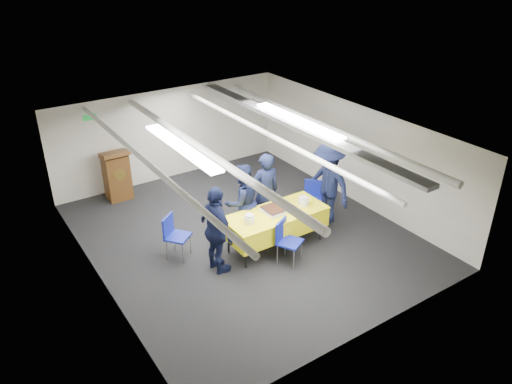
# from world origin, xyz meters

# --- Properties ---
(ground) EXTENTS (7.00, 7.00, 0.00)m
(ground) POSITION_xyz_m (0.00, 0.00, 0.00)
(ground) COLOR black
(ground) RESTS_ON ground
(room_shell) EXTENTS (6.00, 7.00, 2.30)m
(room_shell) POSITION_xyz_m (0.09, 0.41, 1.81)
(room_shell) COLOR beige
(room_shell) RESTS_ON ground
(serving_table) EXTENTS (2.06, 0.87, 0.77)m
(serving_table) POSITION_xyz_m (0.30, -0.69, 0.56)
(serving_table) COLOR black
(serving_table) RESTS_ON ground
(sheet_cake) EXTENTS (0.56, 0.44, 0.10)m
(sheet_cake) POSITION_xyz_m (0.34, -0.65, 0.82)
(sheet_cake) COLOR white
(sheet_cake) RESTS_ON serving_table
(plate_stack_left) EXTENTS (0.20, 0.20, 0.18)m
(plate_stack_left) POSITION_xyz_m (-0.36, -0.74, 0.85)
(plate_stack_left) COLOR white
(plate_stack_left) RESTS_ON serving_table
(plate_stack_right) EXTENTS (0.22, 0.22, 0.17)m
(plate_stack_right) POSITION_xyz_m (0.94, -0.74, 0.85)
(plate_stack_right) COLOR white
(plate_stack_right) RESTS_ON serving_table
(podium) EXTENTS (0.62, 0.53, 1.25)m
(podium) POSITION_xyz_m (-1.60, 3.05, 0.61)
(podium) COLOR brown
(podium) RESTS_ON ground
(chair_near) EXTENTS (0.57, 0.57, 0.87)m
(chair_near) POSITION_xyz_m (0.14, -1.23, 0.53)
(chair_near) COLOR gray
(chair_near) RESTS_ON ground
(chair_right) EXTENTS (0.59, 0.59, 0.87)m
(chair_right) POSITION_xyz_m (1.63, -0.19, 0.53)
(chair_right) COLOR gray
(chair_right) RESTS_ON ground
(chair_left) EXTENTS (0.59, 0.59, 0.87)m
(chair_left) POSITION_xyz_m (-1.54, 0.11, 0.53)
(chair_left) COLOR gray
(chair_left) RESTS_ON ground
(sailor_a) EXTENTS (0.68, 0.50, 1.72)m
(sailor_a) POSITION_xyz_m (0.51, 0.00, 0.86)
(sailor_a) COLOR black
(sailor_a) RESTS_ON ground
(sailor_b) EXTENTS (0.80, 0.63, 1.63)m
(sailor_b) POSITION_xyz_m (-0.08, -0.04, 0.82)
(sailor_b) COLOR black
(sailor_b) RESTS_ON ground
(sailor_c) EXTENTS (0.43, 1.01, 1.72)m
(sailor_c) POSITION_xyz_m (-1.07, -0.77, 0.86)
(sailor_c) COLOR black
(sailor_c) RESTS_ON ground
(sailor_d) EXTENTS (0.81, 1.25, 1.82)m
(sailor_d) POSITION_xyz_m (1.77, -0.49, 0.91)
(sailor_d) COLOR black
(sailor_d) RESTS_ON ground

